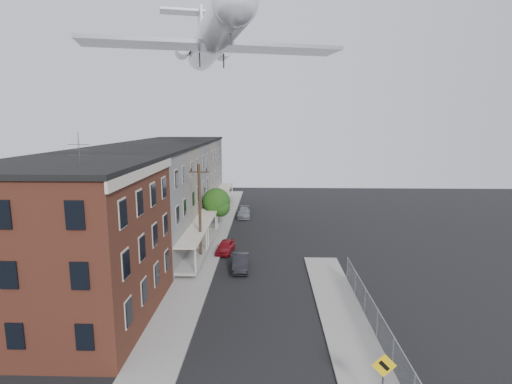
% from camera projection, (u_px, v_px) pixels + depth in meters
% --- Properties ---
extents(sidewalk_left, '(3.00, 62.00, 0.12)m').
position_uv_depth(sidewalk_left, '(211.00, 241.00, 42.67)').
color(sidewalk_left, gray).
rests_on(sidewalk_left, ground).
extents(sidewalk_right, '(3.00, 26.00, 0.12)m').
position_uv_depth(sidewalk_right, '(348.00, 329.00, 24.63)').
color(sidewalk_right, gray).
rests_on(sidewalk_right, ground).
extents(curb_left, '(0.15, 62.00, 0.14)m').
position_uv_depth(curb_left, '(225.00, 242.00, 42.62)').
color(curb_left, gray).
rests_on(curb_left, ground).
extents(curb_right, '(0.15, 26.00, 0.14)m').
position_uv_depth(curb_right, '(324.00, 329.00, 24.67)').
color(curb_right, gray).
rests_on(curb_right, ground).
extents(corner_building, '(10.31, 12.30, 12.15)m').
position_uv_depth(corner_building, '(70.00, 242.00, 25.23)').
color(corner_building, '#3D1B13').
rests_on(corner_building, ground).
extents(row_house_a, '(11.98, 7.00, 10.30)m').
position_uv_depth(row_house_a, '(124.00, 210.00, 34.59)').
color(row_house_a, slate).
rests_on(row_house_a, ground).
extents(row_house_b, '(11.98, 7.00, 10.30)m').
position_uv_depth(row_house_b, '(148.00, 195.00, 41.48)').
color(row_house_b, gray).
rests_on(row_house_b, ground).
extents(row_house_c, '(11.98, 7.00, 10.30)m').
position_uv_depth(row_house_c, '(165.00, 185.00, 48.37)').
color(row_house_c, slate).
rests_on(row_house_c, ground).
extents(row_house_d, '(11.98, 7.00, 10.30)m').
position_uv_depth(row_house_d, '(178.00, 177.00, 55.26)').
color(row_house_d, gray).
rests_on(row_house_d, ground).
extents(row_house_e, '(11.98, 7.00, 10.30)m').
position_uv_depth(row_house_e, '(188.00, 171.00, 62.15)').
color(row_house_e, slate).
rests_on(row_house_e, ground).
extents(chainlink_fence, '(0.06, 18.06, 1.90)m').
position_uv_depth(chainlink_fence, '(377.00, 323.00, 23.44)').
color(chainlink_fence, gray).
rests_on(chainlink_fence, ground).
extents(warning_sign, '(1.10, 0.11, 2.80)m').
position_uv_depth(warning_sign, '(383.00, 373.00, 17.40)').
color(warning_sign, '#515156').
rests_on(warning_sign, ground).
extents(utility_pole, '(1.80, 0.26, 9.00)m').
position_uv_depth(utility_pole, '(200.00, 212.00, 35.96)').
color(utility_pole, black).
rests_on(utility_pole, ground).
extents(street_tree, '(3.22, 3.20, 5.20)m').
position_uv_depth(street_tree, '(217.00, 203.00, 45.93)').
color(street_tree, black).
rests_on(street_tree, ground).
extents(car_near, '(1.92, 3.79, 1.24)m').
position_uv_depth(car_near, '(225.00, 247.00, 39.09)').
color(car_near, maroon).
rests_on(car_near, ground).
extents(car_mid, '(1.56, 4.03, 1.31)m').
position_uv_depth(car_mid, '(241.00, 262.00, 34.61)').
color(car_mid, black).
rests_on(car_mid, ground).
extents(car_far, '(1.84, 4.29, 1.23)m').
position_uv_depth(car_far, '(244.00, 213.00, 53.70)').
color(car_far, gray).
rests_on(car_far, ground).
extents(airplane, '(26.70, 30.54, 8.80)m').
position_uv_depth(airplane, '(212.00, 39.00, 42.93)').
color(airplane, white).
rests_on(airplane, ground).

